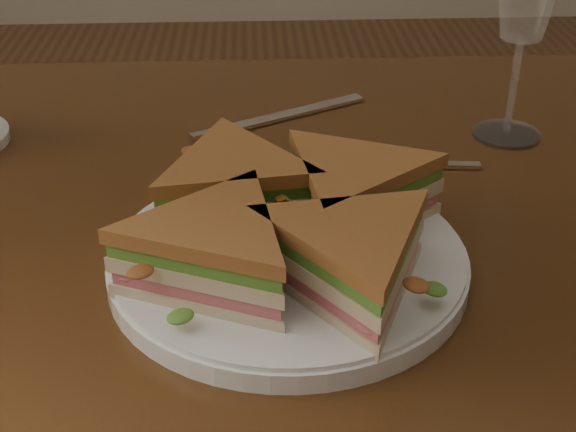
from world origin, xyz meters
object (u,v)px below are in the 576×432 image
Objects in this scene: spoon at (340,162)px; table at (319,305)px; sandwich_wedges at (288,222)px; plate at (288,262)px; knife at (274,119)px.

table is at bearing -101.13° from spoon.
spoon reaches higher than table.
sandwich_wedges reaches higher than spoon.
knife is at bearing 90.26° from plate.
plate is at bearing 180.00° from sandwich_wedges.
knife is at bearing 122.32° from spoon.
table is at bearing 68.32° from sandwich_wedges.
sandwich_wedges is (0.00, 0.00, 0.04)m from plate.
spoon is (0.03, 0.09, 0.10)m from table.
knife is (-0.06, 0.11, -0.00)m from spoon.
knife is at bearing 99.54° from table.
sandwich_wedges is 1.76× the size of spoon.
plate is 1.52× the size of spoon.
table is 0.17m from sandwich_wedges.
table is 0.14m from spoon.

